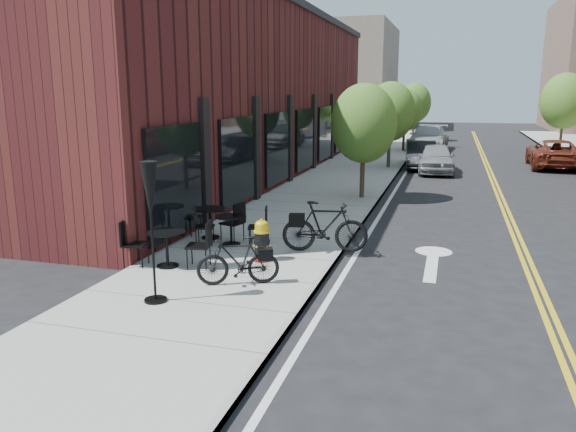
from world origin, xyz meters
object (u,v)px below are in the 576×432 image
(fire_hydrant, at_px, (262,241))
(bistro_set_b, at_px, (210,219))
(patio_umbrella, at_px, (150,202))
(bicycle_left, at_px, (238,261))
(parked_car_b, at_px, (421,155))
(bicycle_right, at_px, (325,227))
(parked_car_a, at_px, (436,158))
(bistro_set_a, at_px, (167,244))
(bistro_set_c, at_px, (231,226))
(parked_car_far, at_px, (554,154))
(parked_car_c, at_px, (428,138))

(fire_hydrant, relative_size, bistro_set_b, 0.49)
(fire_hydrant, bearing_deg, patio_umbrella, -130.50)
(bicycle_left, bearing_deg, parked_car_b, 149.61)
(patio_umbrella, bearing_deg, bistro_set_b, 101.20)
(bicycle_right, relative_size, parked_car_a, 0.49)
(fire_hydrant, relative_size, bicycle_left, 0.59)
(bistro_set_a, height_order, bistro_set_c, bistro_set_a)
(fire_hydrant, distance_m, bicycle_right, 1.54)
(fire_hydrant, height_order, bicycle_left, bicycle_left)
(bistro_set_c, distance_m, parked_car_a, 15.06)
(parked_car_b, xyz_separation_m, parked_car_far, (6.21, 1.96, 0.04))
(bicycle_right, distance_m, parked_car_a, 14.56)
(bicycle_left, height_order, bistro_set_c, bicycle_left)
(bistro_set_a, bearing_deg, bicycle_left, -30.22)
(bistro_set_b, bearing_deg, patio_umbrella, -64.01)
(bicycle_right, relative_size, bistro_set_a, 1.05)
(bicycle_left, bearing_deg, bicycle_right, 134.14)
(fire_hydrant, distance_m, bistro_set_a, 1.98)
(bicycle_right, xyz_separation_m, parked_car_a, (1.93, 14.43, -0.03))
(fire_hydrant, distance_m, parked_car_b, 16.99)
(fire_hydrant, bearing_deg, bistro_set_a, -171.93)
(bistro_set_a, distance_m, parked_car_b, 18.25)
(bicycle_right, relative_size, parked_car_c, 0.36)
(fire_hydrant, xyz_separation_m, bistro_set_b, (-1.82, 1.42, 0.06))
(bistro_set_a, distance_m, bistro_set_b, 2.38)
(bistro_set_c, bearing_deg, bicycle_right, -14.83)
(bistro_set_a, height_order, bistro_set_b, bistro_set_b)
(bistro_set_c, bearing_deg, parked_car_far, 45.63)
(parked_car_a, bearing_deg, bistro_set_c, -109.93)
(bicycle_left, height_order, bicycle_right, bicycle_right)
(bistro_set_a, relative_size, parked_car_c, 0.34)
(parked_car_a, bearing_deg, bicycle_right, -101.45)
(bicycle_right, height_order, bistro_set_a, bicycle_right)
(bistro_set_c, bearing_deg, patio_umbrella, -104.30)
(bicycle_left, xyz_separation_m, patio_umbrella, (-1.06, -1.21, 1.28))
(bicycle_right, xyz_separation_m, bistro_set_c, (-2.25, -0.04, -0.12))
(bicycle_left, height_order, parked_car_b, parked_car_b)
(bistro_set_a, xyz_separation_m, parked_car_far, (10.28, 19.75, 0.08))
(bicycle_right, distance_m, bistro_set_c, 2.25)
(bicycle_right, height_order, bistro_set_c, bicycle_right)
(bistro_set_c, height_order, parked_car_c, parked_car_c)
(fire_hydrant, distance_m, patio_umbrella, 3.23)
(parked_car_b, bearing_deg, bicycle_right, -99.75)
(bicycle_right, distance_m, bistro_set_a, 3.50)
(patio_umbrella, height_order, parked_car_b, patio_umbrella)
(bistro_set_a, bearing_deg, fire_hydrant, 17.54)
(bistro_set_c, distance_m, parked_car_b, 16.22)
(patio_umbrella, bearing_deg, parked_car_a, 77.42)
(parked_car_c, bearing_deg, parked_car_b, -85.34)
(bicycle_left, xyz_separation_m, bistro_set_a, (-1.80, 0.62, 0.02))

